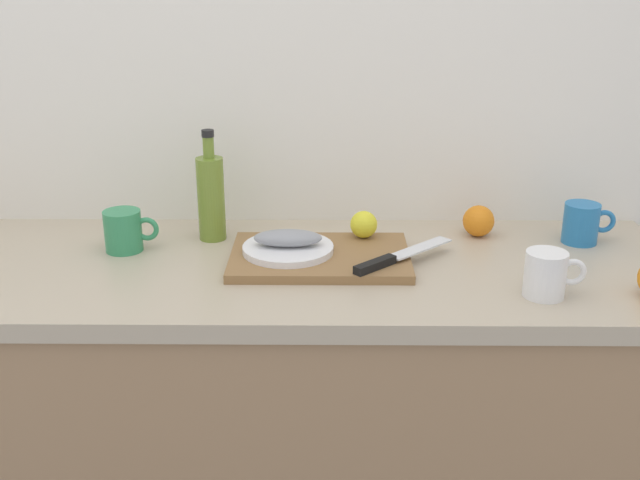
{
  "coord_description": "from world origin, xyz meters",
  "views": [
    {
      "loc": [
        0.21,
        -1.55,
        1.53
      ],
      "look_at": [
        0.2,
        0.02,
        0.95
      ],
      "focal_mm": 42.69,
      "sensor_mm": 36.0,
      "label": 1
    }
  ],
  "objects_px": {
    "white_plate": "(288,249)",
    "coffee_mug_1": "(124,231)",
    "cutting_board": "(320,257)",
    "fish_fillet": "(288,238)",
    "chef_knife": "(392,258)",
    "coffee_mug_0": "(582,223)",
    "coffee_mug_2": "(547,274)",
    "olive_oil_bottle": "(211,196)",
    "lemon_0": "(364,224)"
  },
  "relations": [
    {
      "from": "chef_knife",
      "to": "coffee_mug_1",
      "type": "distance_m",
      "value": 0.62
    },
    {
      "from": "white_plate",
      "to": "chef_knife",
      "type": "xyz_separation_m",
      "value": [
        0.23,
        -0.06,
        0.0
      ]
    },
    {
      "from": "cutting_board",
      "to": "fish_fillet",
      "type": "relative_size",
      "value": 2.61
    },
    {
      "from": "olive_oil_bottle",
      "to": "coffee_mug_1",
      "type": "xyz_separation_m",
      "value": [
        -0.19,
        -0.08,
        -0.06
      ]
    },
    {
      "from": "coffee_mug_0",
      "to": "coffee_mug_2",
      "type": "relative_size",
      "value": 1.0
    },
    {
      "from": "cutting_board",
      "to": "lemon_0",
      "type": "height_order",
      "value": "lemon_0"
    },
    {
      "from": "coffee_mug_1",
      "to": "cutting_board",
      "type": "bearing_deg",
      "value": -7.88
    },
    {
      "from": "cutting_board",
      "to": "olive_oil_bottle",
      "type": "bearing_deg",
      "value": 151.05
    },
    {
      "from": "chef_knife",
      "to": "coffee_mug_0",
      "type": "xyz_separation_m",
      "value": [
        0.46,
        0.18,
        0.02
      ]
    },
    {
      "from": "coffee_mug_1",
      "to": "olive_oil_bottle",
      "type": "bearing_deg",
      "value": 23.07
    },
    {
      "from": "cutting_board",
      "to": "white_plate",
      "type": "xyz_separation_m",
      "value": [
        -0.07,
        0.0,
        0.02
      ]
    },
    {
      "from": "cutting_board",
      "to": "chef_knife",
      "type": "xyz_separation_m",
      "value": [
        0.16,
        -0.06,
        0.02
      ]
    },
    {
      "from": "lemon_0",
      "to": "coffee_mug_0",
      "type": "xyz_separation_m",
      "value": [
        0.51,
        0.02,
        -0.0
      ]
    },
    {
      "from": "cutting_board",
      "to": "coffee_mug_1",
      "type": "relative_size",
      "value": 3.16
    },
    {
      "from": "chef_knife",
      "to": "coffee_mug_0",
      "type": "relative_size",
      "value": 1.89
    },
    {
      "from": "fish_fillet",
      "to": "chef_knife",
      "type": "relative_size",
      "value": 0.66
    },
    {
      "from": "fish_fillet",
      "to": "chef_knife",
      "type": "height_order",
      "value": "fish_fillet"
    },
    {
      "from": "lemon_0",
      "to": "coffee_mug_0",
      "type": "relative_size",
      "value": 0.52
    },
    {
      "from": "coffee_mug_1",
      "to": "chef_knife",
      "type": "bearing_deg",
      "value": -11.02
    },
    {
      "from": "lemon_0",
      "to": "coffee_mug_0",
      "type": "bearing_deg",
      "value": 2.69
    },
    {
      "from": "fish_fillet",
      "to": "coffee_mug_0",
      "type": "distance_m",
      "value": 0.7
    },
    {
      "from": "coffee_mug_0",
      "to": "olive_oil_bottle",
      "type": "bearing_deg",
      "value": 178.8
    },
    {
      "from": "fish_fillet",
      "to": "coffee_mug_1",
      "type": "height_order",
      "value": "coffee_mug_1"
    },
    {
      "from": "coffee_mug_0",
      "to": "white_plate",
      "type": "bearing_deg",
      "value": -170.05
    },
    {
      "from": "chef_knife",
      "to": "olive_oil_bottle",
      "type": "xyz_separation_m",
      "value": [
        -0.41,
        0.2,
        0.08
      ]
    },
    {
      "from": "lemon_0",
      "to": "coffee_mug_0",
      "type": "height_order",
      "value": "coffee_mug_0"
    },
    {
      "from": "lemon_0",
      "to": "olive_oil_bottle",
      "type": "bearing_deg",
      "value": 173.26
    },
    {
      "from": "coffee_mug_0",
      "to": "coffee_mug_1",
      "type": "distance_m",
      "value": 1.07
    },
    {
      "from": "white_plate",
      "to": "chef_knife",
      "type": "distance_m",
      "value": 0.23
    },
    {
      "from": "lemon_0",
      "to": "cutting_board",
      "type": "bearing_deg",
      "value": -135.1
    },
    {
      "from": "chef_knife",
      "to": "coffee_mug_2",
      "type": "xyz_separation_m",
      "value": [
        0.29,
        -0.13,
        0.02
      ]
    },
    {
      "from": "cutting_board",
      "to": "coffee_mug_1",
      "type": "height_order",
      "value": "coffee_mug_1"
    },
    {
      "from": "coffee_mug_0",
      "to": "coffee_mug_2",
      "type": "bearing_deg",
      "value": -118.43
    },
    {
      "from": "white_plate",
      "to": "olive_oil_bottle",
      "type": "bearing_deg",
      "value": 143.5
    },
    {
      "from": "cutting_board",
      "to": "coffee_mug_2",
      "type": "relative_size",
      "value": 3.23
    },
    {
      "from": "cutting_board",
      "to": "chef_knife",
      "type": "height_order",
      "value": "chef_knife"
    },
    {
      "from": "lemon_0",
      "to": "coffee_mug_2",
      "type": "relative_size",
      "value": 0.52
    },
    {
      "from": "white_plate",
      "to": "coffee_mug_0",
      "type": "xyz_separation_m",
      "value": [
        0.69,
        0.12,
        0.02
      ]
    },
    {
      "from": "fish_fillet",
      "to": "coffee_mug_0",
      "type": "xyz_separation_m",
      "value": [
        0.69,
        0.12,
        -0.0
      ]
    },
    {
      "from": "coffee_mug_0",
      "to": "coffee_mug_1",
      "type": "height_order",
      "value": "same"
    },
    {
      "from": "lemon_0",
      "to": "coffee_mug_0",
      "type": "distance_m",
      "value": 0.52
    },
    {
      "from": "lemon_0",
      "to": "olive_oil_bottle",
      "type": "relative_size",
      "value": 0.24
    },
    {
      "from": "olive_oil_bottle",
      "to": "coffee_mug_2",
      "type": "xyz_separation_m",
      "value": [
        0.71,
        -0.32,
        -0.06
      ]
    },
    {
      "from": "coffee_mug_1",
      "to": "coffee_mug_2",
      "type": "height_order",
      "value": "coffee_mug_1"
    },
    {
      "from": "fish_fillet",
      "to": "chef_knife",
      "type": "bearing_deg",
      "value": -14.8
    },
    {
      "from": "cutting_board",
      "to": "chef_knife",
      "type": "bearing_deg",
      "value": -19.68
    },
    {
      "from": "fish_fillet",
      "to": "coffee_mug_1",
      "type": "relative_size",
      "value": 1.21
    },
    {
      "from": "chef_knife",
      "to": "coffee_mug_2",
      "type": "bearing_deg",
      "value": -66.13
    },
    {
      "from": "white_plate",
      "to": "coffee_mug_1",
      "type": "relative_size",
      "value": 1.62
    },
    {
      "from": "olive_oil_bottle",
      "to": "coffee_mug_0",
      "type": "relative_size",
      "value": 2.16
    }
  ]
}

